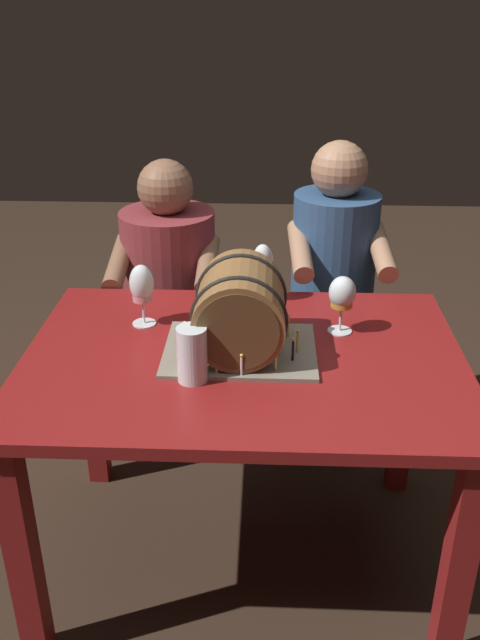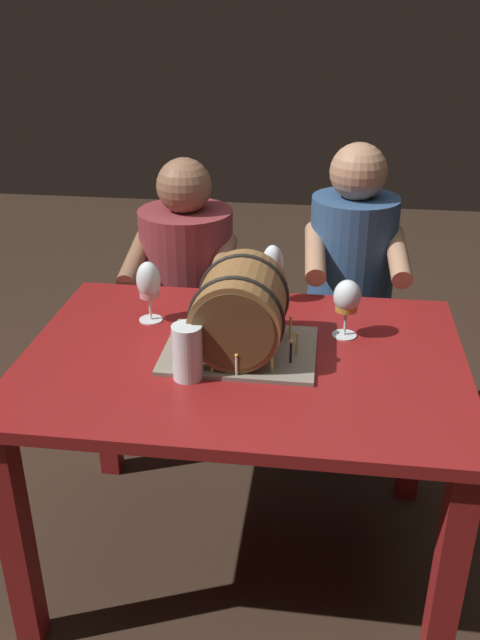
% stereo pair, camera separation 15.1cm
% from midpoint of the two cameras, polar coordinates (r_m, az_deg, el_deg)
% --- Properties ---
extents(ground_plane, '(8.00, 8.00, 0.00)m').
position_cam_midpoint_polar(ground_plane, '(2.36, -1.68, -19.11)').
color(ground_plane, '#332319').
extents(dining_table, '(1.23, 0.88, 0.75)m').
position_cam_midpoint_polar(dining_table, '(1.96, -1.92, -5.99)').
color(dining_table, maroon).
rests_on(dining_table, ground).
extents(barrel_cake, '(0.42, 0.32, 0.26)m').
position_cam_midpoint_polar(barrel_cake, '(1.86, -2.32, 0.61)').
color(barrel_cake, gray).
rests_on(barrel_cake, dining_table).
extents(wine_glass_empty, '(0.07, 0.07, 0.19)m').
position_cam_midpoint_polar(wine_glass_empty, '(2.17, -0.09, 4.72)').
color(wine_glass_empty, white).
rests_on(wine_glass_empty, dining_table).
extents(wine_glass_rose, '(0.07, 0.07, 0.19)m').
position_cam_midpoint_polar(wine_glass_rose, '(2.05, -10.29, 2.72)').
color(wine_glass_rose, white).
rests_on(wine_glass_rose, dining_table).
extents(wine_glass_amber, '(0.08, 0.08, 0.18)m').
position_cam_midpoint_polar(wine_glass_amber, '(1.99, 6.39, 2.04)').
color(wine_glass_amber, white).
rests_on(wine_glass_amber, dining_table).
extents(beer_pint, '(0.08, 0.08, 0.15)m').
position_cam_midpoint_polar(beer_pint, '(1.76, -6.48, -3.03)').
color(beer_pint, white).
rests_on(beer_pint, dining_table).
extents(person_seated_left, '(0.39, 0.47, 1.13)m').
position_cam_midpoint_polar(person_seated_left, '(2.68, -7.37, 0.53)').
color(person_seated_left, '#4C1B1E').
rests_on(person_seated_left, ground).
extents(person_seated_right, '(0.37, 0.46, 1.20)m').
position_cam_midpoint_polar(person_seated_right, '(2.64, 5.94, 0.58)').
color(person_seated_right, '#1B2D46').
rests_on(person_seated_right, ground).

